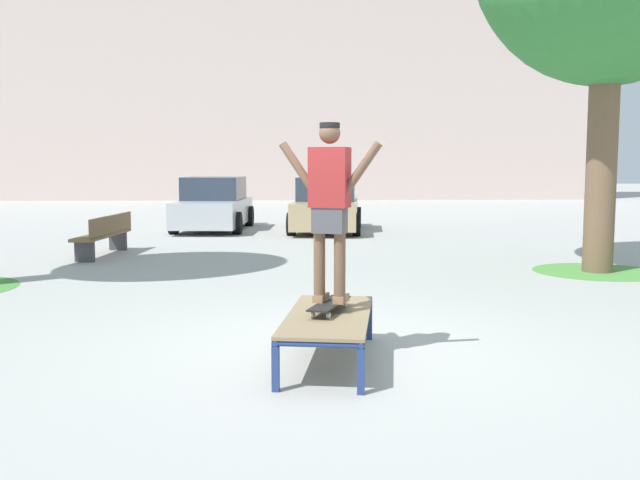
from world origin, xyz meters
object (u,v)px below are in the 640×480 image
(car_tan, at_px, (326,206))
(park_bench, at_px, (105,234))
(skateboard, at_px, (329,304))
(skater, at_px, (330,199))
(car_silver, at_px, (214,205))
(skate_box, at_px, (329,319))

(car_tan, distance_m, park_bench, 7.11)
(skateboard, xyz_separation_m, car_tan, (0.80, 13.20, 0.15))
(skateboard, xyz_separation_m, park_bench, (-4.04, 8.01, -0.09))
(skater, height_order, car_silver, skater)
(skater, distance_m, car_tan, 13.25)
(car_silver, relative_size, park_bench, 1.78)
(car_tan, bearing_deg, car_silver, 169.72)
(skate_box, distance_m, car_tan, 13.32)
(car_silver, bearing_deg, car_tan, -10.28)
(skateboard, bearing_deg, skater, 69.33)
(car_silver, bearing_deg, skate_box, -80.34)
(skateboard, xyz_separation_m, car_silver, (-2.37, 13.78, 0.15))
(park_bench, bearing_deg, car_tan, 47.02)
(skate_box, xyz_separation_m, car_tan, (0.81, 13.29, 0.28))
(skater, distance_m, car_silver, 14.00)
(skater, bearing_deg, park_bench, 116.80)
(skate_box, bearing_deg, car_silver, 99.66)
(skate_box, height_order, car_silver, car_silver)
(skate_box, bearing_deg, skater, 80.69)
(car_silver, height_order, park_bench, car_silver)
(skater, relative_size, car_tan, 0.39)
(park_bench, bearing_deg, car_silver, 73.88)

